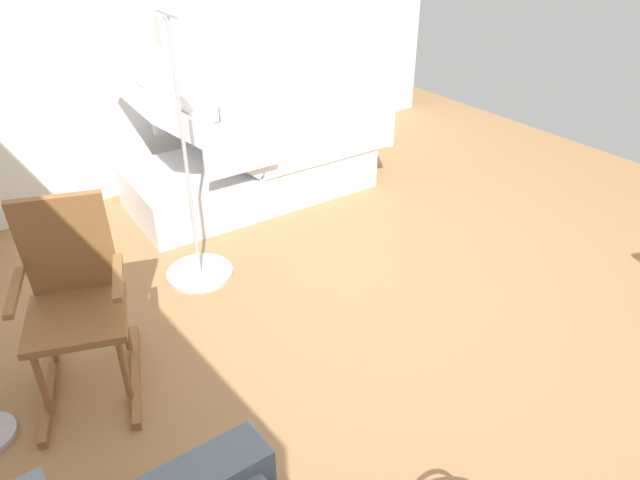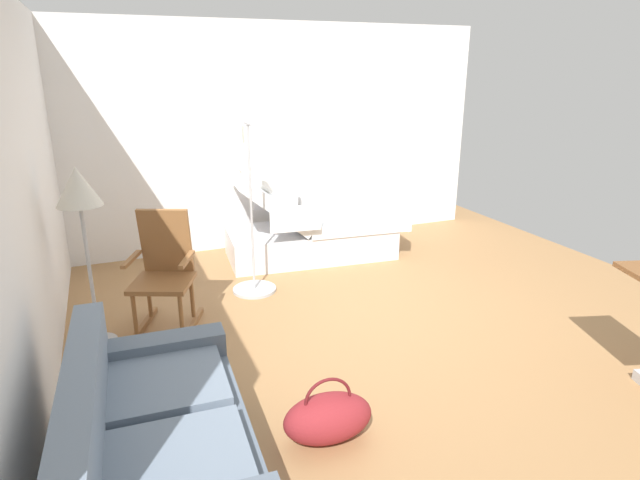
{
  "view_description": "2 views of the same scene",
  "coord_description": "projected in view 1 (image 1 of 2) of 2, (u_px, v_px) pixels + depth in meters",
  "views": [
    {
      "loc": [
        -2.09,
        2.28,
        2.37
      ],
      "look_at": [
        0.06,
        0.59,
        0.68
      ],
      "focal_mm": 34.42,
      "sensor_mm": 36.0,
      "label": 1
    },
    {
      "loc": [
        -3.82,
        2.08,
        2.19
      ],
      "look_at": [
        0.02,
        0.52,
        0.83
      ],
      "focal_mm": 29.8,
      "sensor_mm": 36.0,
      "label": 2
    }
  ],
  "objects": [
    {
      "name": "ground_plane",
      "position": [
        399.0,
        305.0,
        3.84
      ],
      "size": [
        6.45,
        6.45,
        0.0
      ],
      "primitive_type": "plane",
      "color": "#9E7247"
    },
    {
      "name": "hospital_bed",
      "position": [
        251.0,
        159.0,
        4.95
      ],
      "size": [
        1.15,
        2.14,
        1.18
      ],
      "color": "silver",
      "rests_on": "ground"
    },
    {
      "name": "iv_pole",
      "position": [
        196.0,
        243.0,
        3.99
      ],
      "size": [
        0.44,
        0.44,
        1.69
      ],
      "color": "#B2B5BA",
      "rests_on": "ground"
    },
    {
      "name": "side_wall",
      "position": [
        181.0,
        12.0,
        4.83
      ],
      "size": [
        0.1,
        5.36,
        2.7
      ],
      "primitive_type": "cube",
      "color": "white",
      "rests_on": "ground"
    },
    {
      "name": "rocking_chair",
      "position": [
        75.0,
        301.0,
        3.05
      ],
      "size": [
        0.88,
        0.73,
        1.05
      ],
      "color": "brown",
      "rests_on": "ground"
    }
  ]
}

